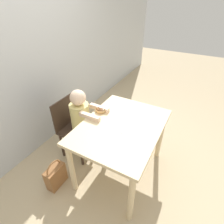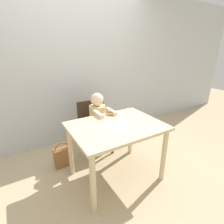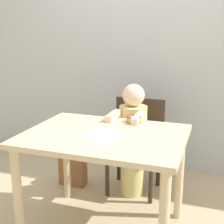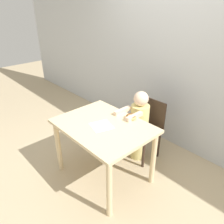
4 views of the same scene
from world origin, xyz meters
The scene contains 8 objects.
ground_plane centered at (0.00, 0.00, 0.00)m, with size 12.00×12.00×0.00m, color tan.
wall_back centered at (0.00, 1.26, 1.25)m, with size 8.00×0.05×2.50m.
dining_table centered at (0.00, 0.00, 0.63)m, with size 1.07×0.80×0.74m.
chair centered at (0.04, 0.70, 0.44)m, with size 0.45×0.39×0.82m.
child_figure centered at (0.04, 0.58, 0.51)m, with size 0.25×0.47×0.98m.
donut centered at (0.12, 0.33, 0.76)m, with size 0.13×0.13×0.05m.
napkin centered at (0.01, -0.03, 0.74)m, with size 0.27×0.27×0.00m.
handbag centered at (-0.53, 0.56, 0.15)m, with size 0.24×0.11×0.38m.
Camera 4 is at (1.61, -1.36, 1.98)m, focal length 35.00 mm.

